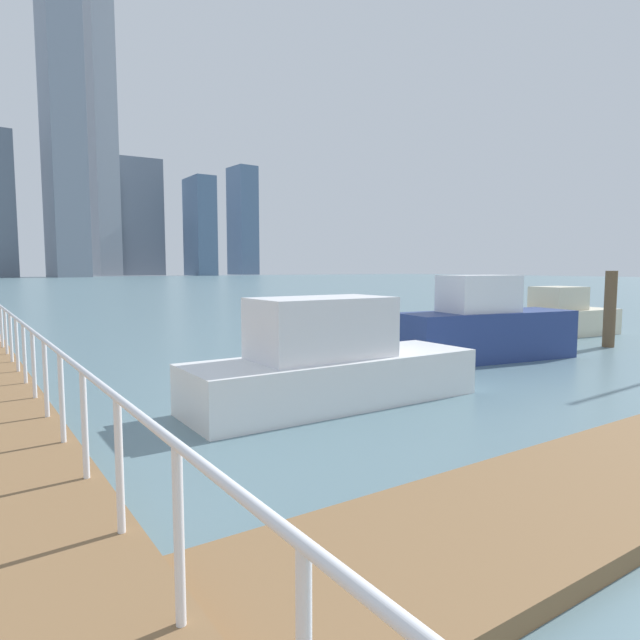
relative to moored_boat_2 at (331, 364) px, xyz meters
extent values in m
plane|color=slate|center=(-1.36, 7.45, -0.72)|extent=(300.00, 300.00, 0.00)
cylinder|color=white|center=(-4.51, -4.94, 0.21)|extent=(0.06, 0.06, 1.05)
cylinder|color=white|center=(-4.51, -3.63, 0.21)|extent=(0.06, 0.06, 1.05)
cylinder|color=white|center=(-4.51, -2.32, 0.21)|extent=(0.06, 0.06, 1.05)
cylinder|color=white|center=(-4.51, -1.02, 0.21)|extent=(0.06, 0.06, 1.05)
cylinder|color=white|center=(-4.51, 0.29, 0.21)|extent=(0.06, 0.06, 1.05)
cylinder|color=white|center=(-4.51, 1.60, 0.21)|extent=(0.06, 0.06, 1.05)
cylinder|color=white|center=(-4.51, 2.91, 0.21)|extent=(0.06, 0.06, 1.05)
cylinder|color=white|center=(-4.51, 4.21, 0.21)|extent=(0.06, 0.06, 1.05)
cylinder|color=white|center=(-4.51, 5.52, 0.21)|extent=(0.06, 0.06, 1.05)
cylinder|color=white|center=(-4.51, 6.83, 0.21)|extent=(0.06, 0.06, 1.05)
cylinder|color=white|center=(-4.51, 8.13, 0.21)|extent=(0.06, 0.06, 1.05)
cylinder|color=white|center=(-4.51, -4.28, 0.73)|extent=(0.06, 27.45, 0.06)
cylinder|color=brown|center=(11.10, 1.00, 0.45)|extent=(0.35, 0.35, 2.33)
cube|color=white|center=(0.09, 0.00, -0.29)|extent=(5.45, 1.73, 0.85)
cube|color=white|center=(-0.21, 0.00, 0.66)|extent=(2.44, 1.36, 1.06)
cube|color=beige|center=(12.71, 3.51, -0.26)|extent=(4.34, 2.13, 0.93)
cube|color=beige|center=(12.40, 3.54, 0.62)|extent=(1.72, 1.51, 0.82)
cube|color=navy|center=(6.15, 1.59, -0.08)|extent=(5.09, 2.35, 1.27)
cube|color=white|center=(5.84, 1.64, 1.03)|extent=(2.06, 1.53, 0.96)
cube|color=gray|center=(20.21, 149.65, 42.47)|extent=(9.41, 13.98, 86.37)
cube|color=#8C939E|center=(34.50, 170.38, 41.40)|extent=(7.61, 10.42, 84.25)
cube|color=slate|center=(45.61, 172.20, 17.78)|extent=(14.30, 8.72, 37.00)
cube|color=slate|center=(61.45, 160.80, 14.84)|extent=(6.62, 13.92, 31.13)
cube|color=slate|center=(81.94, 171.66, 18.33)|extent=(7.81, 11.27, 38.10)
camera|label=1|loc=(-5.48, -7.79, 1.70)|focal=30.60mm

